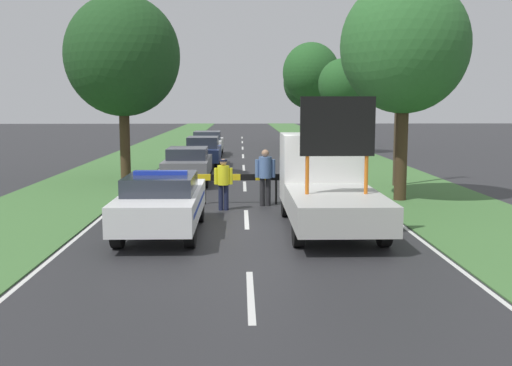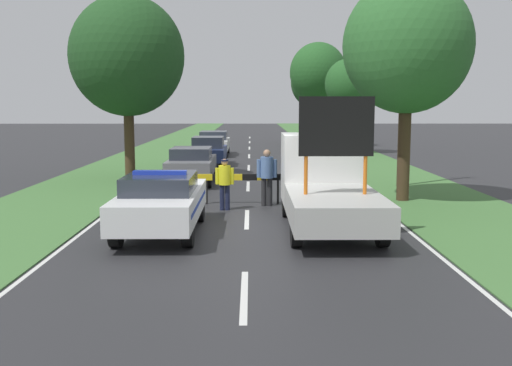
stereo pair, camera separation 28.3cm
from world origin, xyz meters
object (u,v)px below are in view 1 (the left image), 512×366
Objects in this scene: road_barrier at (240,179)px; roadside_tree_mid_left at (122,56)px; roadside_tree_far_left at (342,85)px; utility_pole at (398,84)px; police_car at (162,202)px; work_truck at (326,183)px; roadside_tree_mid_right at (311,73)px; queued_car_hatch_blue at (203,151)px; queued_car_van_white at (208,143)px; pedestrian_civilian at (265,173)px; queued_car_suv_grey at (188,164)px; traffic_cone_centre_front at (169,199)px; roadside_tree_near_right at (405,47)px; police_officer at (223,180)px; roadside_tree_near_left at (308,83)px; traffic_cone_near_police at (139,203)px.

road_barrier is 0.37× the size of roadside_tree_mid_left.
utility_pole is (-0.47, -15.36, -0.46)m from roadside_tree_far_left.
police_car is 0.84× the size of work_truck.
utility_pole reaches higher than roadside_tree_mid_right.
queued_car_hatch_blue reaches higher than queued_car_van_white.
pedestrian_civilian is at bearing 102.46° from queued_car_hatch_blue.
traffic_cone_centre_front is at bearing 88.89° from queued_car_suv_grey.
roadside_tree_near_right is at bearing 112.48° from queued_car_van_white.
work_truck is 12.56m from roadside_tree_mid_left.
queued_car_hatch_blue is (-1.40, 12.90, -0.16)m from police_officer.
roadside_tree_mid_right is at bearing -136.20° from queued_car_van_white.
pedestrian_civilian is at bearing -49.59° from roadside_tree_mid_left.
queued_car_suv_grey is at bearing -107.20° from roadside_tree_near_left.
police_officer is 0.22× the size of roadside_tree_near_left.
queued_car_hatch_blue is (0.02, 16.12, -0.03)m from police_car.
roadside_tree_near_left is (8.43, 30.87, 4.54)m from traffic_cone_near_police.
work_truck reaches higher than police_car.
police_officer is 0.20× the size of roadside_tree_mid_right.
utility_pole is (8.22, 4.61, 3.65)m from traffic_cone_centre_front.
queued_car_hatch_blue is at bearing -137.98° from roadside_tree_far_left.
roadside_tree_far_left is (8.69, 19.97, 4.11)m from traffic_cone_centre_front.
work_truck is at bearing -95.56° from roadside_tree_near_left.
roadside_tree_far_left is (8.51, 1.17, 3.59)m from queued_car_van_white.
queued_car_suv_grey is at bearing 93.30° from police_car.
pedestrian_civilian is 20.78m from roadside_tree_far_left.
queued_car_suv_grey is 21.81m from roadside_tree_mid_right.
queued_car_van_white is at bearing -57.86° from police_officer.
roadside_tree_mid_left is at bearing -113.88° from roadside_tree_near_left.
queued_car_suv_grey reaches higher than traffic_cone_near_police.
roadside_tree_near_left reaches higher than roadside_tree_far_left.
queued_car_hatch_blue is 11.55m from utility_pole.
pedestrian_civilian is at bearing 98.59° from queued_car_van_white.
police_car is 0.70× the size of roadside_tree_near_left.
roadside_tree_mid_right reaches higher than pedestrian_civilian.
road_barrier is at bearing 162.05° from pedestrian_civilian.
work_truck is at bearing -95.81° from roadside_tree_mid_right.
work_truck is 23.32m from roadside_tree_far_left.
roadside_tree_far_left is at bearing 65.54° from traffic_cone_near_police.
roadside_tree_mid_right is 1.26× the size of roadside_tree_far_left.
roadside_tree_near_right is at bearing -29.36° from roadside_tree_mid_left.
roadside_tree_mid_left reaches higher than roadside_tree_near_left.
roadside_tree_near_right reaches higher than pedestrian_civilian.
queued_car_hatch_blue is at bearing 88.60° from traffic_cone_centre_front.
roadside_tree_near_left is at bearing 66.12° from roadside_tree_mid_left.
roadside_tree_mid_left is 1.00× the size of roadside_tree_mid_right.
police_officer is at bearing 104.54° from queued_car_suv_grey.
queued_car_van_white reaches higher than traffic_cone_near_police.
roadside_tree_mid_left is at bearing 130.41° from road_barrier.
traffic_cone_near_police is 1.14m from traffic_cone_centre_front.
work_truck is 0.80× the size of roadside_tree_near_right.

